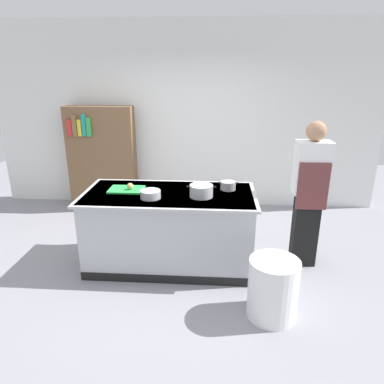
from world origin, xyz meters
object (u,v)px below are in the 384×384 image
object	(u,v)px
onion	(130,186)
bookshelf	(102,158)
stock_pot	(201,191)
mixing_bowl	(151,194)
trash_bin	(273,289)
person_chef	(309,192)
sauce_pan	(228,186)

from	to	relation	value
onion	bookshelf	world-z (taller)	bookshelf
onion	stock_pot	bearing A→B (deg)	-8.84
mixing_bowl	stock_pot	bearing A→B (deg)	8.93
stock_pot	trash_bin	xyz separation A→B (m)	(0.71, -0.82, -0.67)
person_chef	bookshelf	xyz separation A→B (m)	(-2.96, 1.69, -0.06)
mixing_bowl	person_chef	bearing A→B (deg)	8.99
mixing_bowl	onion	bearing A→B (deg)	142.13
mixing_bowl	sauce_pan	bearing A→B (deg)	22.40
onion	stock_pot	distance (m)	0.84
onion	stock_pot	xyz separation A→B (m)	(0.83, -0.13, 0.01)
mixing_bowl	bookshelf	distance (m)	2.30
stock_pot	sauce_pan	size ratio (longest dim) A/B	1.32
mixing_bowl	person_chef	size ratio (longest dim) A/B	0.13
person_chef	sauce_pan	bearing A→B (deg)	72.82
stock_pot	trash_bin	size ratio (longest dim) A/B	0.55
onion	trash_bin	distance (m)	1.93
onion	trash_bin	xyz separation A→B (m)	(1.54, -0.95, -0.66)
stock_pot	person_chef	distance (m)	1.24
stock_pot	sauce_pan	distance (m)	0.40
onion	sauce_pan	bearing A→B (deg)	6.89
onion	person_chef	bearing A→B (deg)	1.82
onion	person_chef	xyz separation A→B (m)	(2.06, 0.07, -0.04)
sauce_pan	mixing_bowl	xyz separation A→B (m)	(-0.86, -0.35, -0.00)
onion	person_chef	world-z (taller)	person_chef
stock_pot	person_chef	world-z (taller)	person_chef
person_chef	bookshelf	size ratio (longest dim) A/B	1.01
sauce_pan	stock_pot	bearing A→B (deg)	-138.79
sauce_pan	person_chef	world-z (taller)	person_chef
trash_bin	mixing_bowl	bearing A→B (deg)	150.03
trash_bin	sauce_pan	bearing A→B (deg)	110.66
onion	person_chef	size ratio (longest dim) A/B	0.04
stock_pot	mixing_bowl	xyz separation A→B (m)	(-0.55, -0.09, -0.02)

